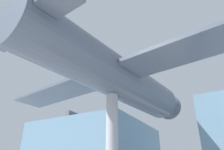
% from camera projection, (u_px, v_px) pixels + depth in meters
% --- Properties ---
extents(suspended_airplane, '(15.40, 13.23, 3.66)m').
position_uv_depth(suspended_airplane, '(116.00, 77.00, 11.65)').
color(suspended_airplane, '#4C5666').
rests_on(suspended_airplane, support_pylon_central).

